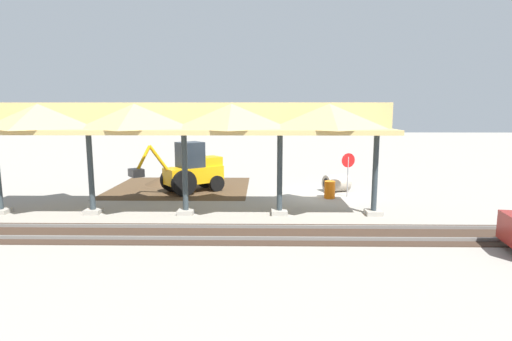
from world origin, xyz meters
The scene contains 9 objects.
ground_plane centered at (0.00, 0.00, 0.00)m, with size 120.00×120.00×0.00m, color gray.
dirt_work_zone centered at (8.12, -2.11, 0.00)m, with size 8.04×7.00×0.01m, color #4C3823.
platform_canopy centered at (6.63, 3.95, 4.18)m, with size 17.82×3.20×4.90m.
rail_tracks centered at (0.00, 6.84, 0.03)m, with size 60.00×2.58×0.15m.
stop_sign centered at (-1.30, 0.26, 1.68)m, with size 0.73×0.26×2.34m.
backhoe centered at (7.21, -0.86, 1.27)m, with size 4.80×4.07×2.82m.
dirt_mound centered at (9.14, -3.28, 0.00)m, with size 5.60×5.60×1.36m, color #4C3823.
concrete_pipe centered at (-0.97, -1.09, 0.48)m, with size 1.61×1.39×0.97m.
traffic_barrel centered at (-0.30, 0.62, 0.45)m, with size 0.56×0.56×0.90m, color orange.
Camera 1 is at (3.25, 21.15, 4.61)m, focal length 28.00 mm.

